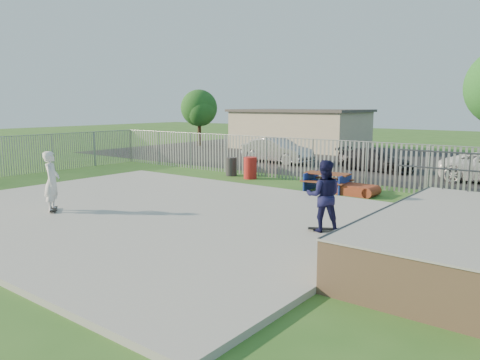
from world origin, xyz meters
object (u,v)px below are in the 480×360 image
Objects in this scene: car_dark at (375,160)px; funbox at (348,189)px; tree_left at (199,108)px; skater_white at (52,181)px; trash_bin_red at (250,168)px; car_silver at (277,150)px; trash_bin_grey at (231,167)px; picnic_table at (327,182)px; skater_navy at (324,196)px.

funbox is at bearing -161.47° from car_dark.
skater_white is at bearing -57.69° from tree_left.
car_dark reaches higher than funbox.
tree_left is 26.35m from skater_white.
trash_bin_red is 6.40m from car_silver.
funbox is 23.95m from tree_left.
skater_white is at bearing -167.87° from car_silver.
trash_bin_red is 19.09m from tree_left.
skater_white is at bearing -92.65° from trash_bin_red.
car_dark is (5.10, 6.07, 0.16)m from trash_bin_grey.
picnic_table is 0.99m from funbox.
funbox is at bearing -78.15° from skater_white.
car_dark reaches higher than picnic_table.
car_dark is 0.85× the size of tree_left.
trash_bin_grey is 0.22× the size of car_dark.
car_silver reaches higher than car_dark.
car_silver is at bearing 97.72° from car_dark.
tree_left reaches higher than picnic_table.
trash_bin_grey is 5.86m from car_silver.
skater_navy is (9.96, -12.87, 0.34)m from car_silver.
skater_white reaches higher than funbox.
skater_white is at bearing -85.21° from trash_bin_grey.
skater_navy is at bearing -136.86° from car_silver.
car_dark is at bearing 104.84° from funbox.
car_dark reaches higher than trash_bin_red.
skater_navy is at bearing -114.27° from skater_white.
funbox is 7.21m from car_dark.
trash_bin_red is 1.14× the size of trash_bin_grey.
trash_bin_red is at bearing -48.38° from skater_white.
tree_left reaches higher than funbox.
picnic_table reaches higher than funbox.
trash_bin_grey is at bearing 166.01° from picnic_table.
car_silver is at bearing -39.02° from skater_white.
car_silver is at bearing -26.87° from tree_left.
trash_bin_grey reaches higher than funbox.
tree_left is at bearing 77.05° from car_dark.
car_silver reaches higher than trash_bin_red.
picnic_table is 0.42× the size of car_silver.
funbox is 6.61m from skater_navy.
skater_white reaches higher than trash_bin_red.
trash_bin_grey is at bearing -164.48° from car_silver.
trash_bin_red is 10.30m from skater_navy.
skater_navy is 8.67m from skater_white.
tree_left is at bearing 140.15° from trash_bin_red.
skater_navy reaches higher than funbox.
tree_left reaches higher than skater_navy.
trash_bin_grey is 17.99m from tree_left.
tree_left is 2.50× the size of skater_white.
trash_bin_grey is 10.34m from skater_white.
funbox is 5.54m from trash_bin_red.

